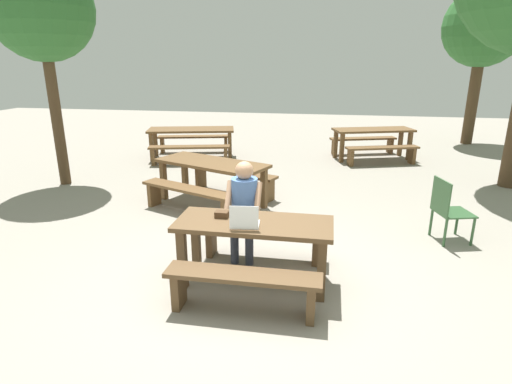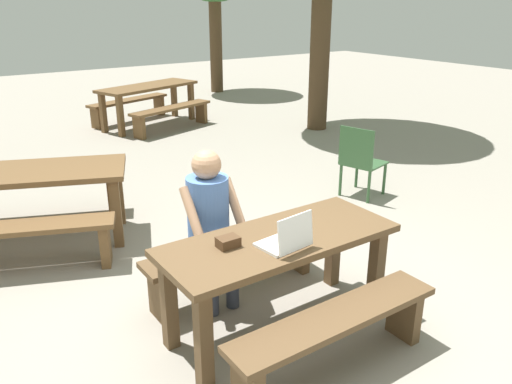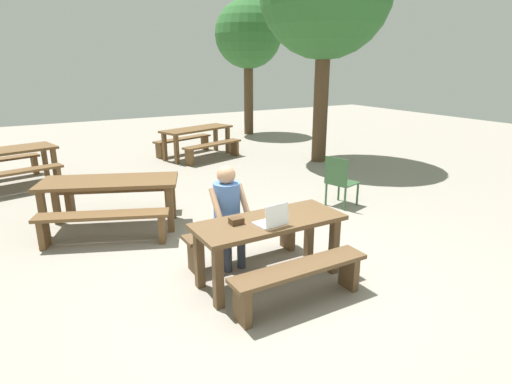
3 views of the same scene
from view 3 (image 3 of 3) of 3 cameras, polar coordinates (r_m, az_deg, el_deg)
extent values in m
plane|color=gray|center=(4.87, 1.73, -11.72)|extent=(30.00, 30.00, 0.00)
cube|color=brown|center=(4.58, 1.81, -4.05)|extent=(1.67, 0.67, 0.05)
cube|color=brown|center=(4.23, -5.16, -11.44)|extent=(0.09, 0.09, 0.67)
cube|color=brown|center=(4.95, 10.53, -7.20)|extent=(0.09, 0.09, 0.67)
cube|color=brown|center=(4.61, -7.69, -8.95)|extent=(0.09, 0.09, 0.67)
cube|color=brown|center=(5.28, 7.21, -5.42)|extent=(0.09, 0.09, 0.67)
cube|color=brown|center=(4.25, 6.02, -10.20)|extent=(1.51, 0.30, 0.05)
cube|color=brown|center=(4.06, -1.85, -15.08)|extent=(0.08, 0.24, 0.38)
cube|color=brown|center=(4.73, 12.48, -10.48)|extent=(0.08, 0.24, 0.38)
cube|color=brown|center=(5.16, -1.69, -5.03)|extent=(1.51, 0.30, 0.05)
cube|color=brown|center=(5.00, -8.35, -8.67)|extent=(0.08, 0.24, 0.38)
cube|color=brown|center=(5.56, 4.29, -5.77)|extent=(0.08, 0.24, 0.38)
cube|color=white|center=(4.44, 1.80, -4.26)|extent=(0.32, 0.26, 0.02)
cube|color=white|center=(4.30, 2.88, -3.20)|extent=(0.30, 0.07, 0.23)
cube|color=black|center=(4.31, 2.82, -3.17)|extent=(0.27, 0.05, 0.21)
cube|color=#4C331E|center=(4.44, -2.68, -3.93)|extent=(0.14, 0.10, 0.07)
cylinder|color=#333847|center=(4.96, -3.86, -8.43)|extent=(0.10, 0.10, 0.43)
cylinder|color=#333847|center=(5.03, -2.01, -8.00)|extent=(0.10, 0.10, 0.43)
cube|color=#333847|center=(4.97, -3.45, -5.18)|extent=(0.28, 0.28, 0.12)
cylinder|color=#517AC6|center=(4.94, -3.98, -1.64)|extent=(0.31, 0.31, 0.51)
cylinder|color=tan|center=(4.77, -5.36, -2.06)|extent=(0.07, 0.32, 0.41)
cylinder|color=tan|center=(4.92, -1.62, -1.38)|extent=(0.07, 0.32, 0.41)
sphere|color=tan|center=(4.84, -4.07, 2.34)|extent=(0.22, 0.22, 0.22)
cube|color=#335933|center=(7.27, 11.64, 1.25)|extent=(0.54, 0.54, 0.02)
cube|color=#335933|center=(7.04, 10.81, 2.77)|extent=(0.13, 0.43, 0.45)
cylinder|color=#335933|center=(7.39, 13.58, -0.29)|extent=(0.04, 0.04, 0.39)
cylinder|color=#335933|center=(7.58, 11.15, 0.32)|extent=(0.04, 0.04, 0.39)
cylinder|color=#335933|center=(7.08, 11.97, -0.95)|extent=(0.04, 0.04, 0.39)
cylinder|color=#335933|center=(7.28, 9.47, -0.30)|extent=(0.04, 0.04, 0.39)
cube|color=brown|center=(6.42, -19.30, 1.34)|extent=(2.07, 1.43, 0.05)
cube|color=brown|center=(6.51, -26.89, -2.77)|extent=(0.12, 0.12, 0.68)
cube|color=brown|center=(6.14, -11.55, -2.30)|extent=(0.12, 0.12, 0.68)
cube|color=brown|center=(7.00, -25.50, -1.25)|extent=(0.12, 0.12, 0.68)
cube|color=brown|center=(6.67, -11.27, -0.73)|extent=(0.12, 0.12, 0.68)
cube|color=brown|center=(5.94, -20.13, -2.99)|extent=(1.72, 0.94, 0.05)
cube|color=brown|center=(6.23, -26.84, -5.05)|extent=(0.17, 0.25, 0.39)
cube|color=brown|center=(5.89, -12.60, -4.75)|extent=(0.17, 0.25, 0.39)
cube|color=brown|center=(7.08, -18.14, 0.40)|extent=(1.72, 0.94, 0.05)
cube|color=brown|center=(7.32, -23.88, -1.48)|extent=(0.17, 0.25, 0.39)
cube|color=brown|center=(7.04, -11.84, -1.05)|extent=(0.17, 0.25, 0.39)
cube|color=brown|center=(10.93, -8.02, 8.46)|extent=(2.02, 1.23, 0.05)
cube|color=brown|center=(10.28, -10.72, 5.66)|extent=(0.11, 0.11, 0.70)
cube|color=brown|center=(11.38, -3.86, 7.02)|extent=(0.11, 0.11, 0.70)
cube|color=brown|center=(10.66, -12.29, 5.97)|extent=(0.11, 0.11, 0.70)
cube|color=brown|center=(11.72, -5.49, 7.28)|extent=(0.11, 0.11, 0.70)
cube|color=brown|center=(10.54, -5.86, 6.45)|extent=(1.73, 0.81, 0.05)
cube|color=brown|center=(10.10, -9.02, 4.62)|extent=(0.15, 0.25, 0.38)
cube|color=brown|center=(11.10, -2.92, 5.94)|extent=(0.15, 0.25, 0.38)
cube|color=brown|center=(11.43, -9.88, 7.13)|extent=(1.73, 0.81, 0.05)
cube|color=brown|center=(11.03, -12.92, 5.45)|extent=(0.15, 0.25, 0.38)
cube|color=brown|center=(11.94, -6.97, 6.64)|extent=(0.15, 0.25, 0.38)
cube|color=brown|center=(9.53, -25.60, 3.30)|extent=(0.11, 0.11, 0.68)
cube|color=brown|center=(10.07, -26.70, 3.83)|extent=(0.11, 0.11, 0.68)
cube|color=brown|center=(8.90, -30.53, 2.21)|extent=(1.89, 0.74, 0.05)
cube|color=brown|center=(9.17, -25.30, 1.91)|extent=(0.13, 0.25, 0.39)
cube|color=brown|center=(10.44, -27.79, 3.27)|extent=(0.13, 0.25, 0.39)
cylinder|color=#4C3823|center=(14.40, -1.01, 12.94)|extent=(0.31, 0.31, 2.57)
sphere|color=#2D662D|center=(14.39, -1.05, 20.63)|extent=(2.15, 2.15, 2.15)
cylinder|color=#4C3823|center=(10.41, 8.79, 12.27)|extent=(0.35, 0.35, 2.99)
camera|label=1|loc=(3.02, 68.58, 6.59)|focal=29.11mm
camera|label=2|loc=(1.16, -12.80, 10.98)|focal=36.06mm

